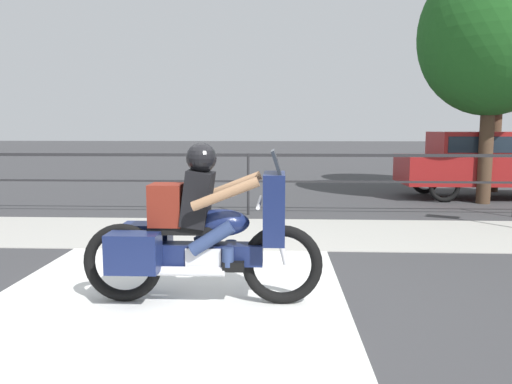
{
  "coord_description": "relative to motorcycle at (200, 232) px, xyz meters",
  "views": [
    {
      "loc": [
        0.59,
        -4.55,
        1.7
      ],
      "look_at": [
        0.3,
        1.89,
        0.87
      ],
      "focal_mm": 35.0,
      "sensor_mm": 36.0,
      "label": 1
    }
  ],
  "objects": [
    {
      "name": "sidewalk_band",
      "position": [
        0.16,
        3.27,
        -0.7
      ],
      "size": [
        44.0,
        2.4,
        0.01
      ],
      "primitive_type": "cube",
      "color": "#A8A59E",
      "rests_on": "ground"
    },
    {
      "name": "motorcycle",
      "position": [
        0.0,
        0.0,
        0.0
      ],
      "size": [
        2.33,
        0.76,
        1.56
      ],
      "rotation": [
        0.0,
        0.0,
        0.01
      ],
      "color": "black",
      "rests_on": "ground"
    },
    {
      "name": "parked_car",
      "position": [
        5.78,
        7.59,
        0.21
      ],
      "size": [
        4.31,
        1.66,
        1.6
      ],
      "rotation": [
        0.0,
        0.0,
        0.04
      ],
      "color": "maroon",
      "rests_on": "ground"
    },
    {
      "name": "tree_behind_car",
      "position": [
        5.37,
        6.71,
        2.98
      ],
      "size": [
        3.16,
        3.16,
        5.44
      ],
      "color": "#473323",
      "rests_on": "ground"
    },
    {
      "name": "crosswalk_band",
      "position": [
        -0.36,
        -0.33,
        -0.7
      ],
      "size": [
        3.55,
        6.0,
        0.01
      ],
      "primitive_type": "cube",
      "color": "silver",
      "rests_on": "ground"
    },
    {
      "name": "tree_behind_sign",
      "position": [
        6.45,
        8.93,
        3.26
      ],
      "size": [
        3.02,
        3.02,
        5.66
      ],
      "color": "#473323",
      "rests_on": "ground"
    },
    {
      "name": "ground_plane",
      "position": [
        0.16,
        -0.13,
        -0.7
      ],
      "size": [
        120.0,
        120.0,
        0.0
      ],
      "primitive_type": "plane",
      "color": "#38383A"
    },
    {
      "name": "fence_railing",
      "position": [
        0.16,
        4.98,
        0.24
      ],
      "size": [
        36.0,
        0.05,
        1.2
      ],
      "color": "#232326",
      "rests_on": "ground"
    }
  ]
}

